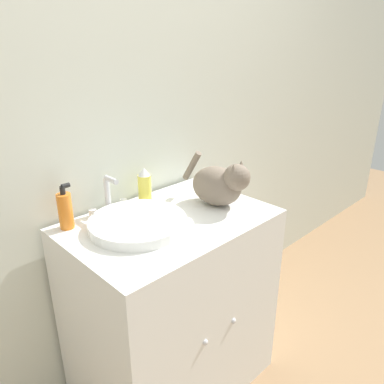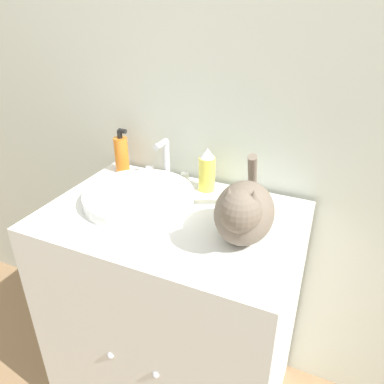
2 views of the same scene
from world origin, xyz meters
name	(u,v)px [view 1 (image 1 of 2)]	position (x,y,z in m)	size (l,w,h in m)	color
wall_back	(117,114)	(0.00, 0.61, 1.25)	(6.00, 0.05, 2.50)	silver
vanity_cabinet	(172,306)	(0.00, 0.28, 0.43)	(0.83, 0.58, 0.87)	white
sink_basin	(138,223)	(-0.14, 0.31, 0.89)	(0.38, 0.38, 0.04)	white
faucet	(109,197)	(-0.14, 0.51, 0.94)	(0.18, 0.09, 0.16)	silver
cat	(220,184)	(0.25, 0.24, 0.97)	(0.20, 0.35, 0.22)	#7A6B5B
soap_bottle	(65,210)	(-0.33, 0.50, 0.94)	(0.06, 0.05, 0.18)	orange
spray_bottle	(145,186)	(0.04, 0.49, 0.95)	(0.06, 0.06, 0.16)	#EADB4C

